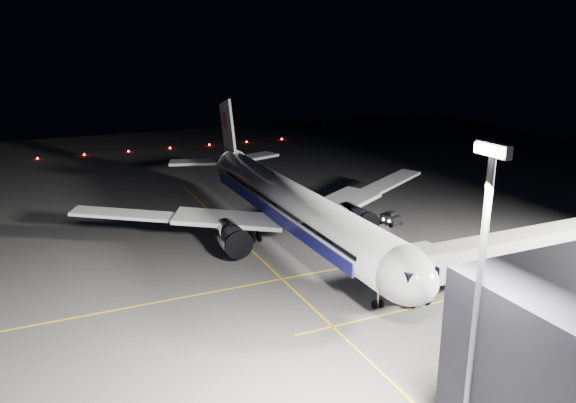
# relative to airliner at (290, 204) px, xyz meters

# --- Properties ---
(ground) EXTENTS (200.00, 200.00, 0.00)m
(ground) POSITION_rel_airliner_xyz_m (1.08, 0.00, -5.16)
(ground) COLOR #4C4C4F
(ground) RESTS_ON ground
(guide_line_main) EXTENTS (0.25, 80.00, 0.01)m
(guide_line_main) POSITION_rel_airliner_xyz_m (11.08, 0.00, -5.16)
(guide_line_main) COLOR gold
(guide_line_main) RESTS_ON ground
(guide_line_cross) EXTENTS (70.00, 0.25, 0.01)m
(guide_line_cross) POSITION_rel_airliner_xyz_m (1.08, -6.00, -5.16)
(guide_line_cross) COLOR gold
(guide_line_cross) RESTS_ON ground
(guide_line_side) EXTENTS (0.25, 40.00, 0.01)m
(guide_line_side) POSITION_rel_airliner_xyz_m (23.08, 10.00, -5.16)
(guide_line_side) COLOR gold
(guide_line_side) RESTS_ON ground
(airliner) EXTENTS (61.48, 54.22, 16.64)m
(airliner) POSITION_rel_airliner_xyz_m (0.00, 0.00, 0.00)
(airliner) COLOR silver
(airliner) RESTS_ON ground
(jet_bridge) EXTENTS (3.60, 34.40, 6.30)m
(jet_bridge) POSITION_rel_airliner_xyz_m (23.08, 18.06, -0.58)
(jet_bridge) COLOR #B2B2B7
(jet_bridge) RESTS_ON ground
(floodlight_mast_south) EXTENTS (2.40, 0.67, 20.70)m
(floodlight_mast_south) POSITION_rel_airliner_xyz_m (41.08, -6.01, 7.21)
(floodlight_mast_south) COLOR #59595E
(floodlight_mast_south) RESTS_ON ground
(taxiway_lights) EXTENTS (0.44, 60.44, 0.44)m
(taxiway_lights) POSITION_rel_airliner_xyz_m (-70.92, 0.00, -4.94)
(taxiway_lights) COLOR #FF140A
(taxiway_lights) RESTS_ON ground
(service_truck) EXTENTS (5.90, 3.65, 2.82)m
(service_truck) POSITION_rel_airliner_xyz_m (38.79, -1.86, -3.65)
(service_truck) COLOR white
(service_truck) RESTS_ON ground
(baggage_tug) EXTENTS (3.14, 2.73, 1.99)m
(baggage_tug) POSITION_rel_airliner_xyz_m (-0.02, 16.23, -4.25)
(baggage_tug) COLOR black
(baggage_tug) RESTS_ON ground
(safety_cone_a) EXTENTS (0.34, 0.34, 0.51)m
(safety_cone_a) POSITION_rel_airliner_xyz_m (3.40, 7.59, -4.91)
(safety_cone_a) COLOR #FB4F0A
(safety_cone_a) RESTS_ON ground
(safety_cone_b) EXTENTS (0.38, 0.38, 0.56)m
(safety_cone_b) POSITION_rel_airliner_xyz_m (7.08, 5.83, -4.88)
(safety_cone_b) COLOR #FB4F0A
(safety_cone_b) RESTS_ON ground
(safety_cone_c) EXTENTS (0.40, 0.40, 0.59)m
(safety_cone_c) POSITION_rel_airliner_xyz_m (-0.75, 9.09, -4.87)
(safety_cone_c) COLOR #FB4F0A
(safety_cone_c) RESTS_ON ground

